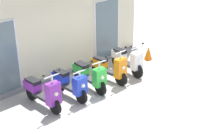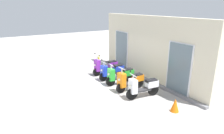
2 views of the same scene
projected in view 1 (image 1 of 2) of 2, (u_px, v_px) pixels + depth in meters
ground_plane at (114, 99)px, 9.86m from camera, size 40.00×40.00×0.00m
storefront_facade at (57, 30)px, 10.94m from camera, size 7.54×0.50×3.29m
scooter_purple at (43, 92)px, 9.23m from camera, size 0.57×1.60×1.26m
scooter_blue at (70, 83)px, 9.75m from camera, size 0.53×1.51×1.12m
scooter_green at (90, 75)px, 10.27m from camera, size 0.59×1.58×1.19m
scooter_orange at (110, 68)px, 10.81m from camera, size 0.56×1.54×1.27m
scooter_white at (127, 60)px, 11.40m from camera, size 0.59×1.57×1.20m
traffic_cone at (148, 53)px, 12.67m from camera, size 0.32×0.32×0.52m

